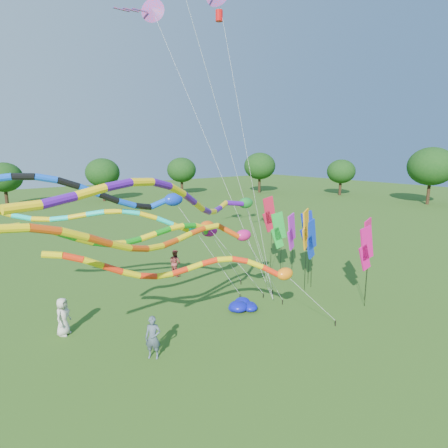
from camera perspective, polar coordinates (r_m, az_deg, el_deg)
ground at (r=17.54m, az=11.34°, el=-18.11°), size 160.00×160.00×0.00m
tree_ring at (r=10.70m, az=30.93°, el=-6.73°), size 119.49×114.36×9.72m
tube_kite_red at (r=16.01m, az=-2.28°, el=-6.82°), size 11.86×4.13×5.53m
tube_kite_orange at (r=14.46m, az=-8.83°, el=-1.88°), size 15.01×2.40×7.26m
tube_kite_purple at (r=13.93m, az=-3.91°, el=3.46°), size 13.97×5.78×8.39m
tube_kite_blue at (r=17.72m, az=-20.79°, el=4.48°), size 15.21×3.41×8.27m
tube_kite_cyan at (r=18.88m, az=-15.41°, el=0.77°), size 13.80×5.19×7.21m
tube_kite_green at (r=17.72m, az=-10.09°, el=-1.29°), size 13.33×3.93×6.80m
delta_kite_high_c at (r=23.59m, az=-10.89°, el=29.38°), size 5.91×6.96×17.16m
banner_pole_red at (r=25.68m, az=6.90°, el=1.44°), size 1.16×0.23×5.43m
banner_pole_blue_b at (r=23.91m, az=12.58°, el=-0.98°), size 1.15×0.32×4.82m
banner_pole_green at (r=24.91m, az=8.28°, el=-0.98°), size 1.13×0.44×4.54m
banner_pole_violet at (r=25.01m, az=10.24°, el=-1.20°), size 1.14×0.39×4.45m
banner_pole_orange at (r=22.59m, az=12.36°, el=-0.87°), size 1.11×0.50×5.14m
banner_pole_blue_a at (r=23.41m, az=13.13°, el=-2.29°), size 1.16×0.22×4.41m
banner_pole_magenta_b at (r=22.14m, az=21.01°, el=-2.34°), size 1.16×0.27×4.87m
banner_pole_magenta_a at (r=21.42m, az=20.83°, el=-3.51°), size 1.16×0.24×4.60m
blue_nylon_heap at (r=20.61m, az=2.83°, el=-12.43°), size 1.89×1.92×0.57m
person_a at (r=19.43m, az=-23.34°, el=-12.83°), size 1.04×1.02×1.81m
person_b at (r=16.42m, az=-10.77°, el=-16.63°), size 0.78×0.78×1.83m
person_c at (r=25.89m, az=-7.47°, el=-5.88°), size 0.89×1.03×1.83m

